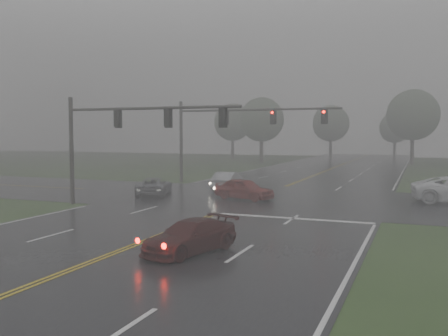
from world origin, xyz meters
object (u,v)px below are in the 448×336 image
at_px(sedan_silver, 228,190).
at_px(signal_gantry_far, 228,125).
at_px(sedan_red, 244,200).
at_px(signal_gantry_near, 118,129).
at_px(car_grey, 154,195).
at_px(sedan_maroon, 190,253).

xyz_separation_m(sedan_silver, signal_gantry_far, (-1.83, 4.76, 5.35)).
relative_size(sedan_red, signal_gantry_near, 0.36).
distance_m(signal_gantry_near, signal_gantry_far, 15.80).
height_order(car_grey, signal_gantry_near, signal_gantry_near).
xyz_separation_m(sedan_maroon, signal_gantry_far, (-8.14, 24.93, 5.35)).
bearing_deg(sedan_red, car_grey, 105.65).
xyz_separation_m(signal_gantry_near, signal_gantry_far, (1.13, 15.75, 0.52)).
bearing_deg(signal_gantry_far, sedan_red, -62.72).
relative_size(sedan_maroon, car_grey, 0.93).
relative_size(sedan_maroon, sedan_silver, 0.96).
height_order(sedan_silver, car_grey, sedan_silver).
bearing_deg(sedan_red, signal_gantry_near, 151.19).
distance_m(sedan_maroon, signal_gantry_far, 26.76).
distance_m(sedan_silver, car_grey, 6.27).
height_order(sedan_maroon, signal_gantry_near, signal_gantry_near).
bearing_deg(sedan_silver, signal_gantry_near, 68.99).
bearing_deg(sedan_silver, signal_gantry_far, -74.90).
bearing_deg(car_grey, sedan_red, 159.99).
relative_size(sedan_red, sedan_silver, 0.95).
bearing_deg(signal_gantry_near, car_grey, 99.74).
bearing_deg(signal_gantry_far, sedan_maroon, -71.91).
distance_m(sedan_red, signal_gantry_far, 12.06).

